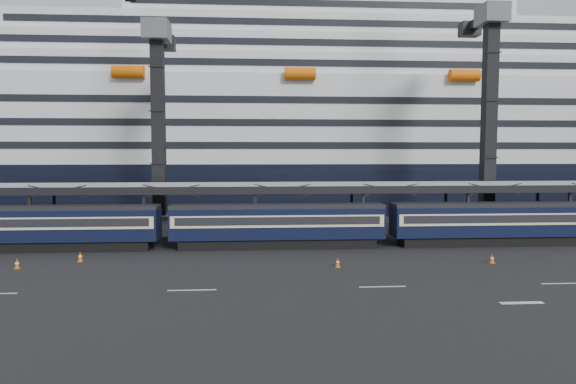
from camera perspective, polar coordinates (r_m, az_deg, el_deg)
name	(u,v)px	position (r m, az deg, el deg)	size (l,w,h in m)	color
ground	(396,272)	(37.95, 11.90, -8.67)	(260.00, 260.00, 0.00)	black
lane_markings	(547,289)	(36.44, 26.85, -9.59)	(111.00, 4.27, 0.02)	beige
train	(315,223)	(46.33, 3.00, -3.45)	(133.05, 3.00, 4.05)	black
canopy	(357,186)	(50.70, 7.69, 0.65)	(130.00, 6.25, 5.53)	gray
cruise_ship	(310,129)	(82.14, 2.48, 7.05)	(214.09, 28.84, 34.00)	black
crane_dark_near	(158,120)	(55.14, -14.28, 7.80)	(4.50, 17.75, 35.08)	#4B4E52
crane_dark_mid	(491,107)	(59.01, 21.64, 8.79)	(4.50, 18.24, 39.64)	#4B4E52
traffic_cone_b	(80,257)	(43.61, -22.09, -6.67)	(0.40, 0.40, 0.81)	#E76107
traffic_cone_c	(17,264)	(42.96, -27.88, -7.04)	(0.39, 0.39, 0.78)	#E76107
traffic_cone_d	(338,262)	(38.69, 5.54, -7.78)	(0.38, 0.38, 0.75)	#E76107
traffic_cone_e	(492,258)	(42.90, 21.73, -6.86)	(0.38, 0.38, 0.76)	#E76107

